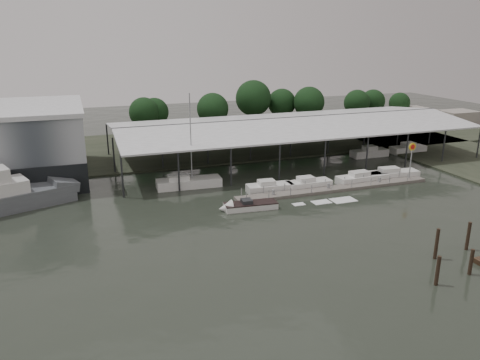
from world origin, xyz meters
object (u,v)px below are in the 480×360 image
object	(u,v)px
shell_fuel_sign	(412,154)
white_sailboat	(188,183)
grey_trawler	(3,197)
speedboat_underway	(246,206)

from	to	relation	value
shell_fuel_sign	white_sailboat	bearing A→B (deg)	165.36
grey_trawler	speedboat_underway	xyz separation A→B (m)	(27.08, -9.54, -1.19)
speedboat_underway	shell_fuel_sign	bearing A→B (deg)	-168.99
white_sailboat	speedboat_underway	xyz separation A→B (m)	(4.47, -10.72, -0.26)
grey_trawler	white_sailboat	world-z (taller)	white_sailboat
shell_fuel_sign	white_sailboat	distance (m)	31.44
grey_trawler	white_sailboat	distance (m)	22.65
grey_trawler	speedboat_underway	bearing A→B (deg)	-39.39
white_sailboat	speedboat_underway	world-z (taller)	white_sailboat
white_sailboat	grey_trawler	bearing A→B (deg)	-174.04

